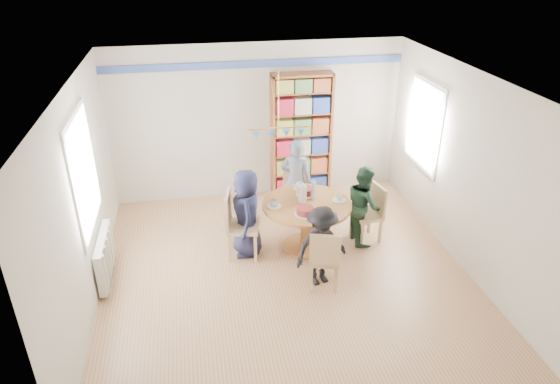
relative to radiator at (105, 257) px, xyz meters
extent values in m
plane|color=tan|center=(2.42, -0.30, -0.35)|extent=(5.00, 5.00, 0.00)
plane|color=white|center=(2.42, -0.30, 2.35)|extent=(5.00, 5.00, 0.00)
plane|color=beige|center=(2.42, 2.20, 1.00)|extent=(5.00, 0.00, 5.00)
plane|color=beige|center=(2.42, -2.80, 1.00)|extent=(5.00, 0.00, 5.00)
plane|color=beige|center=(-0.08, -0.30, 1.00)|extent=(0.00, 5.00, 5.00)
plane|color=beige|center=(4.92, -0.30, 1.00)|extent=(0.00, 5.00, 5.00)
cube|color=#374E98|center=(2.42, 2.18, 2.00)|extent=(5.00, 0.02, 0.12)
cube|color=white|center=(-0.07, 0.00, 1.25)|extent=(0.03, 1.32, 1.52)
cube|color=white|center=(-0.05, 0.00, 1.25)|extent=(0.01, 1.20, 1.40)
cube|color=white|center=(4.90, 1.00, 1.20)|extent=(0.03, 1.12, 1.42)
cube|color=white|center=(4.88, 1.00, 1.20)|extent=(0.01, 1.00, 1.30)
cylinder|color=gold|center=(2.42, 0.20, 1.98)|extent=(0.01, 0.01, 0.75)
cylinder|color=gold|center=(2.42, 0.20, 1.60)|extent=(0.80, 0.02, 0.02)
cone|color=#467BC5|center=(2.12, 0.20, 1.52)|extent=(0.11, 0.11, 0.10)
cone|color=#467BC5|center=(2.32, 0.20, 1.52)|extent=(0.11, 0.11, 0.10)
cone|color=#467BC5|center=(2.52, 0.20, 1.52)|extent=(0.11, 0.11, 0.10)
cone|color=#467BC5|center=(2.72, 0.20, 1.52)|extent=(0.11, 0.11, 0.10)
cube|color=silver|center=(0.00, 0.00, 0.00)|extent=(0.10, 1.00, 0.60)
cube|color=silver|center=(0.06, -0.40, 0.00)|extent=(0.02, 0.06, 0.56)
cube|color=silver|center=(0.06, -0.20, 0.00)|extent=(0.02, 0.06, 0.56)
cube|color=silver|center=(0.06, 0.00, 0.00)|extent=(0.02, 0.06, 0.56)
cube|color=silver|center=(0.06, 0.20, 0.00)|extent=(0.02, 0.06, 0.56)
cube|color=silver|center=(0.06, 0.40, 0.00)|extent=(0.02, 0.06, 0.56)
cylinder|color=olive|center=(2.84, 0.25, 0.37)|extent=(1.30, 1.30, 0.05)
cylinder|color=olive|center=(2.84, 0.25, 0.00)|extent=(0.16, 0.16, 0.70)
cylinder|color=olive|center=(2.84, 0.25, -0.33)|extent=(0.70, 0.70, 0.04)
cube|color=#D8AF85|center=(1.90, 0.22, 0.13)|extent=(0.53, 0.53, 0.05)
cube|color=#D8AF85|center=(1.70, 0.26, 0.40)|extent=(0.13, 0.45, 0.54)
cube|color=#D8AF85|center=(2.04, 0.00, -0.12)|extent=(0.05, 0.05, 0.46)
cube|color=#D8AF85|center=(2.12, 0.36, -0.12)|extent=(0.05, 0.05, 0.46)
cube|color=#D8AF85|center=(1.69, 0.07, -0.12)|extent=(0.05, 0.05, 0.46)
cube|color=#D8AF85|center=(1.76, 0.43, -0.12)|extent=(0.05, 0.05, 0.46)
cube|color=#D8AF85|center=(3.79, 0.29, 0.08)|extent=(0.47, 0.47, 0.05)
cube|color=#D8AF85|center=(3.97, 0.32, 0.31)|extent=(0.12, 0.40, 0.47)
cube|color=#D8AF85|center=(3.60, 0.41, -0.15)|extent=(0.04, 0.04, 0.41)
cube|color=#D8AF85|center=(3.66, 0.10, -0.15)|extent=(0.04, 0.04, 0.41)
cube|color=#D8AF85|center=(3.92, 0.48, -0.15)|extent=(0.04, 0.04, 0.41)
cube|color=#D8AF85|center=(3.98, 0.16, -0.15)|extent=(0.04, 0.04, 0.41)
cube|color=#D8AF85|center=(2.89, 1.18, 0.08)|extent=(0.46, 0.46, 0.05)
cube|color=#D8AF85|center=(2.91, 1.36, 0.32)|extent=(0.41, 0.09, 0.48)
cube|color=#D8AF85|center=(2.70, 1.04, -0.14)|extent=(0.04, 0.04, 0.41)
cube|color=#D8AF85|center=(3.03, 1.00, -0.14)|extent=(0.04, 0.04, 0.41)
cube|color=#D8AF85|center=(2.75, 1.37, -0.14)|extent=(0.04, 0.04, 0.41)
cube|color=#D8AF85|center=(3.07, 1.32, -0.14)|extent=(0.04, 0.04, 0.41)
cube|color=#D8AF85|center=(2.86, -0.69, 0.07)|extent=(0.49, 0.49, 0.05)
cube|color=#D8AF85|center=(2.81, -0.86, 0.31)|extent=(0.39, 0.15, 0.47)
cube|color=#D8AF85|center=(3.06, -0.58, -0.15)|extent=(0.05, 0.05, 0.40)
cube|color=#D8AF85|center=(2.76, -0.49, -0.15)|extent=(0.05, 0.05, 0.40)
cube|color=#D8AF85|center=(2.97, -0.89, -0.15)|extent=(0.05, 0.05, 0.40)
cube|color=#D8AF85|center=(2.67, -0.80, -0.15)|extent=(0.05, 0.05, 0.40)
imported|color=#191C38|center=(1.96, 0.28, 0.31)|extent=(0.44, 0.66, 1.33)
imported|color=#1A3524|center=(3.73, 0.30, 0.26)|extent=(0.47, 0.60, 1.23)
imported|color=gray|center=(2.87, 1.12, 0.35)|extent=(0.60, 0.50, 1.40)
imported|color=black|center=(2.83, -0.62, 0.22)|extent=(0.83, 0.62, 1.15)
cube|color=brown|center=(2.65, 2.04, 0.75)|extent=(0.04, 0.31, 2.20)
cube|color=brown|center=(3.66, 2.04, 0.75)|extent=(0.04, 0.31, 2.20)
cube|color=brown|center=(3.16, 2.04, 1.83)|extent=(1.05, 0.31, 0.04)
cube|color=brown|center=(3.16, 2.04, -0.32)|extent=(1.05, 0.31, 0.06)
cube|color=brown|center=(3.16, 2.19, 0.75)|extent=(1.05, 0.02, 2.20)
cube|color=brown|center=(3.16, 2.04, 0.07)|extent=(0.98, 0.29, 0.03)
cube|color=brown|center=(3.16, 2.04, 0.44)|extent=(0.98, 0.29, 0.03)
cube|color=brown|center=(3.16, 2.04, 0.80)|extent=(0.98, 0.29, 0.03)
cube|color=brown|center=(3.16, 2.04, 1.17)|extent=(0.98, 0.29, 0.03)
cube|color=brown|center=(3.16, 2.04, 1.53)|extent=(0.98, 0.29, 0.03)
cube|color=maroon|center=(2.84, 2.02, -0.15)|extent=(0.29, 0.23, 0.27)
cube|color=silver|center=(3.16, 2.02, -0.15)|extent=(0.29, 0.23, 0.27)
cube|color=#273F90|center=(3.47, 2.02, -0.15)|extent=(0.29, 0.23, 0.27)
cube|color=#B5B048|center=(2.84, 2.02, 0.22)|extent=(0.29, 0.23, 0.27)
cube|color=#527742|center=(3.16, 2.02, 0.22)|extent=(0.29, 0.23, 0.27)
cube|color=#994929|center=(3.47, 2.02, 0.22)|extent=(0.29, 0.23, 0.27)
cube|color=maroon|center=(2.84, 2.02, 0.58)|extent=(0.29, 0.23, 0.27)
cube|color=silver|center=(3.16, 2.02, 0.58)|extent=(0.29, 0.23, 0.27)
cube|color=#273F90|center=(3.47, 2.02, 0.58)|extent=(0.29, 0.23, 0.27)
cube|color=#B5B048|center=(2.84, 2.02, 0.95)|extent=(0.29, 0.23, 0.27)
cube|color=#527742|center=(3.16, 2.02, 0.95)|extent=(0.29, 0.23, 0.27)
cube|color=#994929|center=(3.47, 2.02, 0.95)|extent=(0.29, 0.23, 0.27)
cube|color=maroon|center=(2.84, 2.02, 1.32)|extent=(0.29, 0.23, 0.27)
cube|color=silver|center=(3.16, 2.02, 1.32)|extent=(0.29, 0.23, 0.27)
cube|color=#273F90|center=(3.47, 2.02, 1.32)|extent=(0.29, 0.23, 0.27)
cube|color=#B5B048|center=(2.84, 2.02, 1.66)|extent=(0.29, 0.23, 0.23)
cube|color=#527742|center=(3.16, 2.02, 1.66)|extent=(0.29, 0.23, 0.23)
cube|color=#994929|center=(3.47, 2.02, 1.66)|extent=(0.29, 0.23, 0.23)
cylinder|color=white|center=(2.79, 0.33, 0.52)|extent=(0.12, 0.12, 0.24)
sphere|color=white|center=(2.79, 0.33, 0.64)|extent=(0.09, 0.09, 0.09)
cylinder|color=silver|center=(2.96, 0.37, 0.54)|extent=(0.07, 0.07, 0.28)
cylinder|color=#467BC5|center=(2.96, 0.37, 0.69)|extent=(0.03, 0.03, 0.03)
cylinder|color=white|center=(2.89, 0.53, 0.41)|extent=(0.30, 0.30, 0.01)
cylinder|color=maroon|center=(2.89, 0.53, 0.46)|extent=(0.24, 0.24, 0.09)
cylinder|color=white|center=(2.74, -0.05, 0.41)|extent=(0.30, 0.30, 0.01)
cylinder|color=maroon|center=(2.74, -0.05, 0.46)|extent=(0.24, 0.24, 0.09)
cylinder|color=white|center=(2.36, 0.25, 0.41)|extent=(0.20, 0.20, 0.01)
imported|color=white|center=(2.36, 0.25, 0.45)|extent=(0.12, 0.12, 0.10)
cylinder|color=white|center=(3.33, 0.25, 0.41)|extent=(0.20, 0.20, 0.01)
imported|color=white|center=(3.33, 0.25, 0.45)|extent=(0.10, 0.10, 0.09)
cylinder|color=white|center=(2.84, 0.74, 0.41)|extent=(0.20, 0.20, 0.01)
imported|color=white|center=(2.84, 0.74, 0.45)|extent=(0.12, 0.12, 0.10)
cylinder|color=white|center=(2.84, -0.24, 0.41)|extent=(0.20, 0.20, 0.01)
imported|color=white|center=(2.84, -0.24, 0.45)|extent=(0.10, 0.10, 0.09)
camera|label=1|loc=(1.29, -5.93, 3.83)|focal=32.00mm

